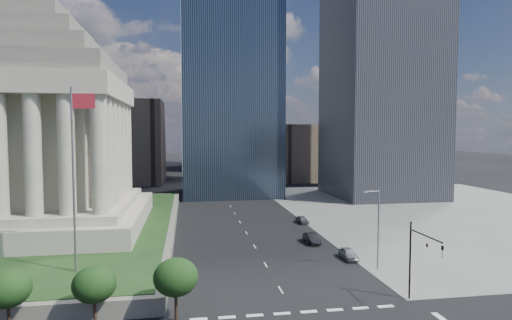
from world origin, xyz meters
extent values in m
plane|color=black|center=(0.00, 100.00, 0.00)|extent=(500.00, 500.00, 0.00)
cube|color=slate|center=(46.00, 60.00, 0.01)|extent=(68.00, 90.00, 0.03)
cylinder|color=slate|center=(-22.00, 24.00, 11.90)|extent=(0.24, 0.24, 20.00)
cube|color=maroon|center=(-20.80, 24.00, 20.40)|extent=(2.40, 0.05, 1.60)
cube|color=black|center=(2.00, 95.00, 30.00)|extent=(26.00, 26.00, 60.00)
cube|color=black|center=(42.00, 85.00, 50.00)|extent=(26.00, 28.00, 100.00)
cube|color=brown|center=(32.00, 130.00, 10.00)|extent=(20.00, 30.00, 20.00)
cube|color=brown|center=(-30.00, 130.00, 14.00)|extent=(24.00, 30.00, 28.00)
cylinder|color=black|center=(12.50, 15.50, 4.00)|extent=(0.18, 0.18, 8.00)
cylinder|color=black|center=(12.50, 12.75, 7.20)|extent=(0.14, 5.50, 0.14)
cube|color=black|center=(12.50, 10.00, 6.40)|extent=(0.30, 0.30, 1.10)
cylinder|color=slate|center=(13.50, 25.00, 5.00)|extent=(0.16, 0.16, 10.00)
cylinder|color=slate|center=(12.60, 25.00, 9.80)|extent=(1.80, 0.12, 0.12)
cube|color=slate|center=(11.70, 25.00, 9.70)|extent=(0.50, 0.22, 0.14)
imported|color=gray|center=(11.50, 29.68, 0.74)|extent=(1.86, 4.37, 1.47)
imported|color=black|center=(9.00, 38.51, 0.75)|extent=(4.60, 1.71, 1.50)
imported|color=#57585E|center=(11.50, 53.01, 0.68)|extent=(4.12, 1.91, 1.37)
camera|label=1|loc=(-9.89, -24.32, 16.93)|focal=30.00mm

